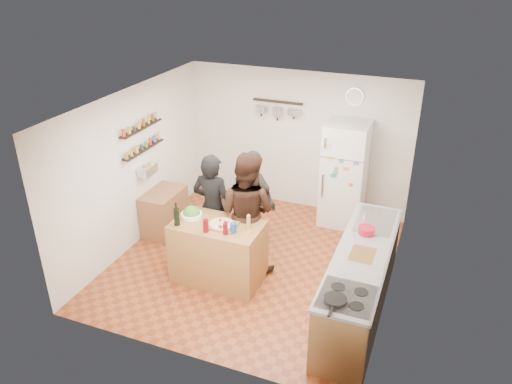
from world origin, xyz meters
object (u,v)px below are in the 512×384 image
at_px(pepper_mill, 249,223).
at_px(side_table, 164,212).
at_px(salad_bowl, 192,215).
at_px(counter_run, 360,283).
at_px(fridge, 344,174).
at_px(person_center, 247,212).
at_px(skillet, 335,300).
at_px(wine_bottle, 177,217).
at_px(person_back, 253,198).
at_px(salt_canister, 233,228).
at_px(prep_island, 218,252).
at_px(red_bowl, 366,230).
at_px(wall_clock, 355,97).
at_px(person_left, 213,208).

bearing_deg(pepper_mill, side_table, 155.63).
bearing_deg(pepper_mill, salad_bowl, 180.00).
height_order(counter_run, fridge, fridge).
height_order(salad_bowl, person_center, person_center).
relative_size(person_center, skillet, 7.26).
bearing_deg(wine_bottle, fridge, 55.31).
height_order(person_back, side_table, person_back).
xyz_separation_m(wine_bottle, person_back, (0.59, 1.34, -0.24)).
xyz_separation_m(pepper_mill, salt_canister, (-0.15, -0.17, -0.02)).
relative_size(prep_island, person_center, 0.68).
distance_m(wine_bottle, red_bowl, 2.56).
height_order(red_bowl, fridge, fridge).
height_order(prep_island, counter_run, prep_island).
bearing_deg(wine_bottle, counter_run, 5.55).
bearing_deg(wall_clock, salt_canister, -109.11).
bearing_deg(person_back, salad_bowl, 89.56).
distance_m(person_center, wall_clock, 2.71).
bearing_deg(person_back, counter_run, 175.11).
distance_m(salad_bowl, person_left, 0.47).
relative_size(salad_bowl, side_table, 0.37).
relative_size(wall_clock, side_table, 0.37).
height_order(prep_island, person_back, person_back).
xyz_separation_m(salt_canister, wall_clock, (0.96, 2.77, 1.17)).
distance_m(person_center, fridge, 2.12).
bearing_deg(salt_canister, wine_bottle, -172.87).
bearing_deg(prep_island, fridge, 61.52).
bearing_deg(pepper_mill, person_center, 116.09).
bearing_deg(wine_bottle, person_left, 75.55).
height_order(wine_bottle, person_center, person_center).
relative_size(pepper_mill, fridge, 0.10).
bearing_deg(prep_island, side_table, 147.77).
xyz_separation_m(red_bowl, wall_clock, (-0.70, 2.17, 1.18)).
relative_size(wine_bottle, person_left, 0.15).
bearing_deg(person_left, fridge, -131.89).
xyz_separation_m(pepper_mill, side_table, (-1.88, 0.85, -0.63)).
xyz_separation_m(red_bowl, fridge, (-0.70, 1.84, -0.07)).
bearing_deg(person_back, prep_island, 110.40).
xyz_separation_m(salad_bowl, fridge, (1.68, 2.27, -0.04)).
height_order(person_left, side_table, person_left).
distance_m(person_left, side_table, 1.28).
distance_m(salt_canister, skillet, 1.87).
xyz_separation_m(salad_bowl, skillet, (2.33, -1.11, 0.00)).
height_order(salad_bowl, person_left, person_left).
relative_size(salad_bowl, skillet, 1.18).
height_order(counter_run, skillet, skillet).
relative_size(salt_canister, person_left, 0.08).
distance_m(person_left, wall_clock, 2.97).
relative_size(skillet, wall_clock, 0.84).
bearing_deg(fridge, person_left, -130.82).
height_order(person_back, wall_clock, wall_clock).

